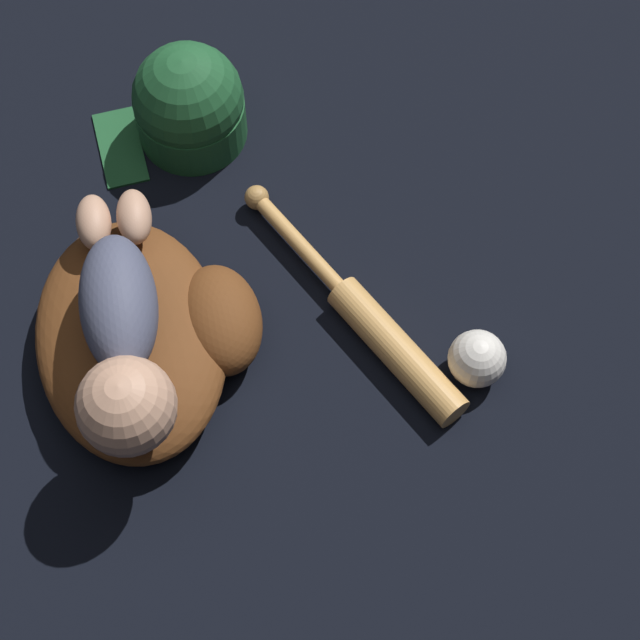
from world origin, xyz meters
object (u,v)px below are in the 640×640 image
Objects in this scene: baseball_bat at (374,326)px; baseball_cap at (188,105)px; baby_figure at (121,339)px; baseball_glove at (146,335)px; baseball at (477,359)px.

baseball_cap reaches higher than baseball_bat.
baby_figure reaches higher than baseball_cap.
baseball is (0.20, 0.38, -0.01)m from baseball_glove.
baseball_glove is 1.72× the size of baseball_cap.
baseball_cap is at bearing -158.73° from baseball.
baseball_bat is 1.88× the size of baseball_cap.
baseball_cap is at bearing 149.93° from baseball_glove.
baseball_glove is at bearing -109.39° from baseball_bat.
baseball is (0.10, 0.10, 0.01)m from baseball_bat.
baseball_glove is 0.30m from baseball_bat.
baseball is (0.16, 0.41, -0.11)m from baby_figure.
baseball_glove reaches higher than baseball_bat.
baseball_bat is at bearing 13.99° from baseball_cap.
baby_figure is 0.45m from baseball.
baseball_glove is 1.04× the size of baby_figure.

